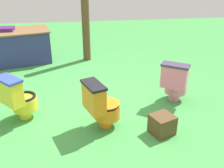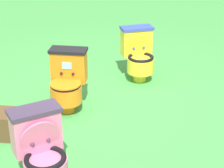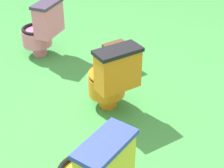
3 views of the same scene
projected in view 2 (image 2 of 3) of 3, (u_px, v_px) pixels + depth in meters
ground at (115, 111)px, 4.75m from camera, size 14.00×14.00×0.00m
toilet_yellow at (139, 54)px, 5.45m from camera, size 0.63×0.63×0.73m
toilet_pink at (41, 150)px, 3.36m from camera, size 0.61×0.63×0.73m
toilet_orange at (67, 81)px, 4.66m from camera, size 0.60×0.55×0.73m
small_crate at (5, 124)px, 4.20m from camera, size 0.38×0.38×0.28m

